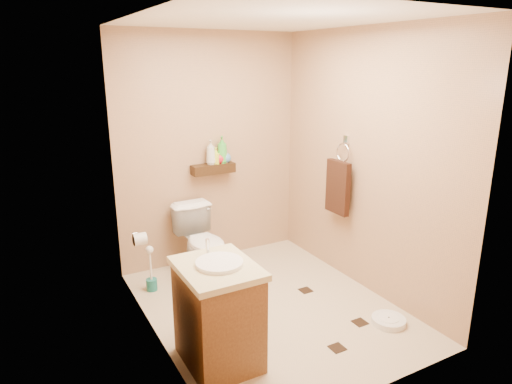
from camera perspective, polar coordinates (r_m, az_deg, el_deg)
ground at (r=4.17m, az=1.69°, el=-14.17°), size 2.50×2.50×0.00m
wall_back at (r=4.81m, az=-5.82°, el=5.20°), size 2.00×0.04×2.40m
wall_front at (r=2.76m, az=15.22°, el=-3.55°), size 2.00×0.04×2.40m
wall_left at (r=3.33m, az=-13.12°, el=-0.03°), size 0.04×2.50×2.40m
wall_right at (r=4.30m, az=13.40°, el=3.55°), size 0.04×2.50×2.40m
ceiling at (r=3.62m, az=2.02°, el=20.82°), size 2.00×2.50×0.02m
wall_shelf at (r=4.77m, az=-5.38°, el=2.92°), size 0.46×0.14×0.10m
floor_accents at (r=4.14m, az=2.53°, el=-14.35°), size 1.19×1.48×0.01m
toilet at (r=4.57m, az=-6.64°, el=-6.42°), size 0.42×0.72×0.72m
vanity at (r=3.34m, az=-4.74°, el=-14.82°), size 0.51×0.62×0.88m
bathroom_scale at (r=4.08m, az=16.24°, el=-15.18°), size 0.34×0.34×0.06m
toilet_brush at (r=4.48m, az=-12.98°, el=-10.05°), size 0.10×0.10×0.45m
towel_ring at (r=4.49m, az=10.24°, el=0.90°), size 0.12×0.30×0.76m
toilet_paper at (r=4.13m, az=-14.33°, el=-5.72°), size 0.12×0.11×0.12m
bottle_a at (r=4.72m, az=-5.68°, el=4.97°), size 0.12×0.12×0.25m
bottle_b at (r=4.75m, az=-5.04°, el=4.57°), size 0.11×0.11×0.17m
bottle_c at (r=4.77m, az=-4.59°, el=4.46°), size 0.15×0.15×0.15m
bottle_d at (r=4.77m, az=-4.26°, el=5.31°), size 0.15×0.15×0.28m
bottle_e at (r=4.79m, az=-4.16°, el=4.57°), size 0.07×0.07×0.16m
bottle_f at (r=4.80m, az=-3.81°, el=4.54°), size 0.12×0.12×0.14m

